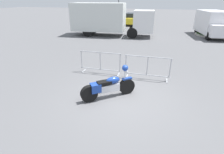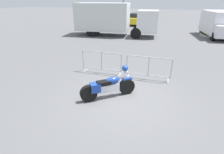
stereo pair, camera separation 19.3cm
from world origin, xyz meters
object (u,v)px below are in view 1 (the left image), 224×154
at_px(motorcycle, 109,86).
at_px(parked_car_yellow, 132,19).
at_px(box_truck, 108,18).
at_px(delivery_van, 213,23).
at_px(crowd_barrier_near, 100,62).
at_px(pedestrian, 92,22).
at_px(crowd_barrier_far, 147,68).
at_px(parked_car_tan, 111,18).
at_px(parked_car_white, 91,18).

bearing_deg(motorcycle, parked_car_yellow, 58.84).
bearing_deg(box_truck, delivery_van, 8.91).
relative_size(crowd_barrier_near, pedestrian, 1.20).
relative_size(crowd_barrier_far, parked_car_tan, 0.45).
bearing_deg(box_truck, parked_car_white, 116.31).
bearing_deg(box_truck, crowd_barrier_near, -79.77).
bearing_deg(motorcycle, crowd_barrier_near, 78.04).
xyz_separation_m(motorcycle, box_truck, (-3.89, 11.21, 1.18)).
bearing_deg(pedestrian, parked_car_tan, -45.84).
xyz_separation_m(crowd_barrier_near, parked_car_tan, (-5.28, 17.62, 0.22)).
height_order(box_truck, parked_car_tan, box_truck).
bearing_deg(crowd_barrier_near, crowd_barrier_far, 0.00).
relative_size(crowd_barrier_far, parked_car_yellow, 0.45).
bearing_deg(delivery_van, pedestrian, -100.19).
bearing_deg(parked_car_tan, parked_car_white, 85.40).
distance_m(parked_car_tan, parked_car_yellow, 3.14).
bearing_deg(delivery_van, parked_car_white, -121.92).
distance_m(motorcycle, parked_car_tan, 20.69).
bearing_deg(delivery_van, parked_car_yellow, -133.78).
relative_size(motorcycle, parked_car_tan, 0.38).
xyz_separation_m(parked_car_white, parked_car_yellow, (6.27, -0.13, 0.05)).
distance_m(crowd_barrier_near, crowd_barrier_far, 2.23).
height_order(crowd_barrier_near, pedestrian, pedestrian).
xyz_separation_m(parked_car_yellow, pedestrian, (-3.52, -5.93, 0.14)).
distance_m(box_truck, parked_car_white, 10.41).
height_order(crowd_barrier_far, parked_car_white, parked_car_white).
distance_m(delivery_van, parked_car_yellow, 10.72).
height_order(box_truck, parked_car_white, box_truck).
relative_size(box_truck, pedestrian, 4.68).
distance_m(parked_car_white, pedestrian, 6.65).
relative_size(crowd_barrier_near, parked_car_white, 0.48).
bearing_deg(parked_car_yellow, crowd_barrier_near, -173.14).
height_order(motorcycle, parked_car_tan, parked_car_tan).
bearing_deg(box_truck, motorcycle, -77.48).
bearing_deg(box_truck, parked_car_yellow, 79.19).
bearing_deg(parked_car_yellow, parked_car_white, 88.82).
height_order(crowd_barrier_near, delivery_van, delivery_van).
relative_size(crowd_barrier_near, parked_car_yellow, 0.45).
bearing_deg(delivery_van, parked_car_tan, -125.89).
bearing_deg(crowd_barrier_near, parked_car_yellow, 96.90).
relative_size(motorcycle, crowd_barrier_far, 0.83).
distance_m(motorcycle, pedestrian, 15.44).
relative_size(delivery_van, pedestrian, 3.12).
relative_size(motorcycle, parked_car_white, 0.40).
relative_size(box_truck, parked_car_white, 1.87).
height_order(parked_car_white, pedestrian, pedestrian).
xyz_separation_m(crowd_barrier_near, parked_car_yellow, (-2.15, 17.74, 0.22)).
bearing_deg(parked_car_tan, box_truck, -163.53).
height_order(box_truck, parked_car_yellow, box_truck).
relative_size(crowd_barrier_near, parked_car_tan, 0.45).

